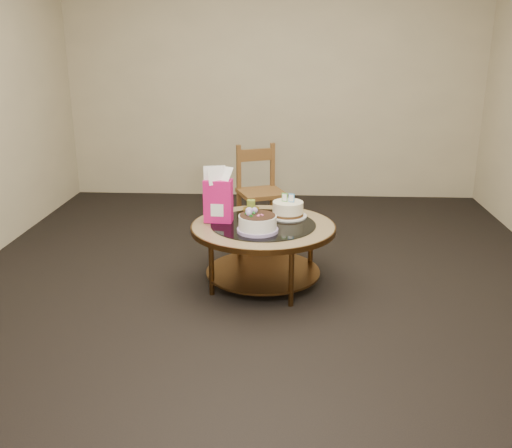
# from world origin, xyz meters

# --- Properties ---
(ground) EXTENTS (5.00, 5.00, 0.00)m
(ground) POSITION_xyz_m (0.00, 0.00, 0.00)
(ground) COLOR black
(ground) RESTS_ON ground
(room_walls) EXTENTS (4.52, 5.02, 2.61)m
(room_walls) POSITION_xyz_m (0.00, 0.00, 1.54)
(room_walls) COLOR tan
(room_walls) RESTS_ON ground
(coffee_table) EXTENTS (1.02, 1.02, 0.46)m
(coffee_table) POSITION_xyz_m (0.00, -0.00, 0.38)
(coffee_table) COLOR #503217
(coffee_table) RESTS_ON ground
(decorated_cake) EXTENTS (0.28, 0.28, 0.16)m
(decorated_cake) POSITION_xyz_m (-0.03, -0.17, 0.51)
(decorated_cake) COLOR #A289C2
(decorated_cake) RESTS_ON coffee_table
(cream_cake) EXTENTS (0.28, 0.28, 0.18)m
(cream_cake) POSITION_xyz_m (0.17, 0.18, 0.51)
(cream_cake) COLOR white
(cream_cake) RESTS_ON coffee_table
(gift_bag) EXTENTS (0.20, 0.15, 0.39)m
(gift_bag) POSITION_xyz_m (-0.32, 0.04, 0.65)
(gift_bag) COLOR #D4146B
(gift_bag) RESTS_ON coffee_table
(pillar_candle) EXTENTS (0.13, 0.13, 0.09)m
(pillar_candle) POSITION_xyz_m (-0.11, 0.32, 0.49)
(pillar_candle) COLOR tan
(pillar_candle) RESTS_ON coffee_table
(dining_chair) EXTENTS (0.49, 0.49, 0.81)m
(dining_chair) POSITION_xyz_m (-0.07, 1.10, 0.41)
(dining_chair) COLOR brown
(dining_chair) RESTS_ON ground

